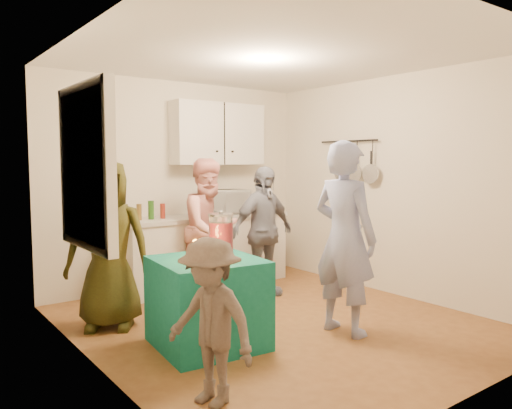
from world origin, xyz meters
TOP-DOWN VIEW (x-y plane):
  - floor at (0.00, 0.00)m, footprint 4.00×4.00m
  - ceiling at (0.00, 0.00)m, footprint 4.00×4.00m
  - back_wall at (0.00, 2.00)m, footprint 3.60×3.60m
  - left_wall at (-1.80, 0.00)m, footprint 4.00×4.00m
  - right_wall at (1.80, 0.00)m, footprint 4.00×4.00m
  - window_night at (-1.77, 0.30)m, footprint 0.04×1.00m
  - counter at (0.20, 1.70)m, footprint 2.20×0.58m
  - countertop at (0.20, 1.70)m, footprint 2.24×0.62m
  - upper_cabinet at (0.50, 1.85)m, footprint 1.30×0.30m
  - pot_rack at (1.72, 0.70)m, footprint 0.12×1.00m
  - microwave at (0.51, 1.70)m, footprint 0.56×0.39m
  - party_table at (-0.87, -0.11)m, footprint 0.94×0.94m
  - donut_cake at (-0.89, -0.12)m, footprint 0.38×0.38m
  - punch_jar at (-0.62, 0.06)m, footprint 0.22×0.22m
  - man_birthday at (0.31, -0.59)m, footprint 0.50×0.70m
  - woman_back_left at (-1.38, 0.86)m, footprint 0.94×0.85m
  - woman_back_center at (-0.03, 1.21)m, footprint 0.88×0.73m
  - woman_back_right at (0.50, 0.88)m, footprint 0.93×0.46m
  - child_near_left at (-1.40, -1.02)m, footprint 0.58×0.80m

SIDE VIEW (x-z plane):
  - floor at x=0.00m, z-range 0.00..0.00m
  - party_table at x=-0.87m, z-range 0.00..0.76m
  - counter at x=0.20m, z-range 0.00..0.86m
  - child_near_left at x=-1.40m, z-range 0.00..1.10m
  - woman_back_right at x=0.50m, z-range 0.00..1.54m
  - woman_back_left at x=-1.38m, z-range 0.00..1.62m
  - woman_back_center at x=-0.03m, z-range 0.00..1.63m
  - donut_cake at x=-0.89m, z-range 0.76..0.94m
  - countertop at x=0.20m, z-range 0.86..0.91m
  - man_birthday at x=0.31m, z-range 0.00..1.78m
  - punch_jar at x=-0.62m, z-range 0.76..1.10m
  - microwave at x=0.51m, z-range 0.91..1.22m
  - back_wall at x=0.00m, z-range 1.30..1.30m
  - left_wall at x=-1.80m, z-range 1.30..1.30m
  - right_wall at x=1.80m, z-range 1.30..1.30m
  - window_night at x=-1.77m, z-range 0.95..2.15m
  - pot_rack at x=1.72m, z-range 1.30..1.90m
  - upper_cabinet at x=0.50m, z-range 1.55..2.35m
  - ceiling at x=0.00m, z-range 2.60..2.60m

